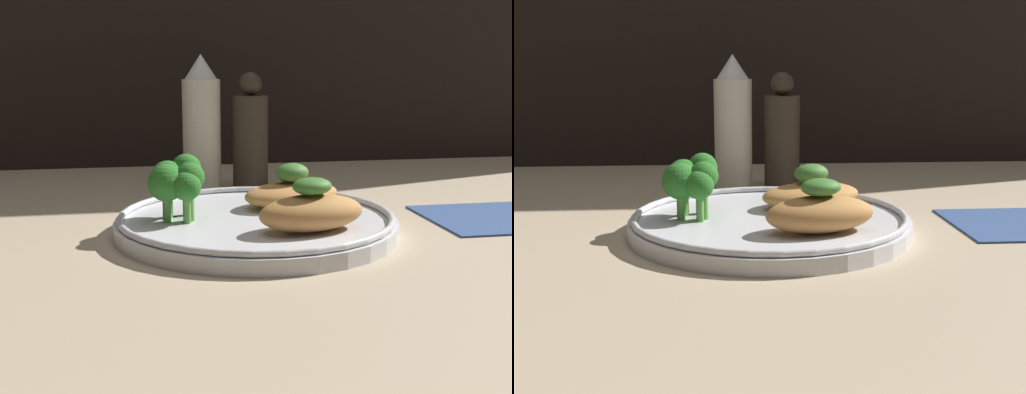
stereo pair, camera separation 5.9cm
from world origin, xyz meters
The scene contains 8 objects.
ground_plane centered at (0.00, 0.00, -0.50)cm, with size 180.00×180.00×1.00cm, color tan.
plate centered at (0.00, 0.00, 0.99)cm, with size 26.15×26.15×2.00cm.
grilled_meat_front centered at (3.90, -5.29, 3.17)cm, with size 10.54×7.08×4.64cm.
grilled_meat_middle centered at (4.43, 4.35, 2.87)cm, with size 11.76×9.22×4.39cm.
broccoli_bunch centered at (-7.22, 0.70, 5.09)cm, with size 5.18×5.84×5.87cm.
sauce_bottle centered at (-2.97, 21.16, 7.95)cm, with size 4.65×4.65×16.62cm.
pepper_grinder centered at (3.07, 21.16, 6.50)cm, with size 4.39×4.39×14.49cm.
napkin centered at (24.38, 1.10, 0.20)cm, with size 12.76×12.76×0.40cm.
Camera 2 is at (-4.32, -57.85, 15.58)cm, focal length 45.00 mm.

